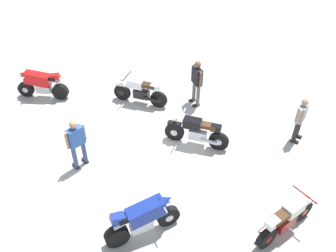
% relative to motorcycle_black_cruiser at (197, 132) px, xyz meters
% --- Properties ---
extents(ground_plane, '(40.00, 40.00, 0.00)m').
position_rel_motorcycle_black_cruiser_xyz_m(ground_plane, '(1.81, 0.57, -0.52)').
color(ground_plane, '#B7B2A8').
extents(motorcycle_black_cruiser, '(2.08, 0.79, 1.09)m').
position_rel_motorcycle_black_cruiser_xyz_m(motorcycle_black_cruiser, '(0.00, 0.00, 0.00)').
color(motorcycle_black_cruiser, black).
rests_on(motorcycle_black_cruiser, ground).
extents(motorcycle_cream_vintage, '(1.52, 1.46, 1.07)m').
position_rel_motorcycle_black_cruiser_xyz_m(motorcycle_cream_vintage, '(-2.38, 2.97, -0.03)').
color(motorcycle_cream_vintage, black).
rests_on(motorcycle_cream_vintage, ground).
extents(motorcycle_red_sportbike, '(1.95, 0.70, 1.14)m').
position_rel_motorcycle_black_cruiser_xyz_m(motorcycle_red_sportbike, '(5.95, -1.94, 0.07)').
color(motorcycle_red_sportbike, black).
rests_on(motorcycle_red_sportbike, ground).
extents(motorcycle_blue_sportbike, '(1.74, 1.22, 1.14)m').
position_rel_motorcycle_black_cruiser_xyz_m(motorcycle_blue_sportbike, '(1.05, 3.49, 0.07)').
color(motorcycle_blue_sportbike, black).
rests_on(motorcycle_blue_sportbike, ground).
extents(motorcycle_silver_cruiser, '(2.07, 0.81, 1.09)m').
position_rel_motorcycle_black_cruiser_xyz_m(motorcycle_silver_cruiser, '(2.21, -2.03, 0.00)').
color(motorcycle_silver_cruiser, black).
rests_on(motorcycle_silver_cruiser, ground).
extents(person_in_blue_shirt, '(0.52, 0.57, 1.69)m').
position_rel_motorcycle_black_cruiser_xyz_m(person_in_blue_shirt, '(3.36, 1.41, 0.44)').
color(person_in_blue_shirt, '#384772').
rests_on(person_in_blue_shirt, ground).
extents(person_in_gray_shirt, '(0.46, 0.60, 1.59)m').
position_rel_motorcycle_black_cruiser_xyz_m(person_in_gray_shirt, '(-3.19, -0.68, 0.37)').
color(person_in_gray_shirt, '#262628').
rests_on(person_in_gray_shirt, ground).
extents(person_in_black_shirt, '(0.49, 0.63, 1.75)m').
position_rel_motorcycle_black_cruiser_xyz_m(person_in_black_shirt, '(0.19, -2.28, 0.49)').
color(person_in_black_shirt, '#59595B').
rests_on(person_in_black_shirt, ground).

